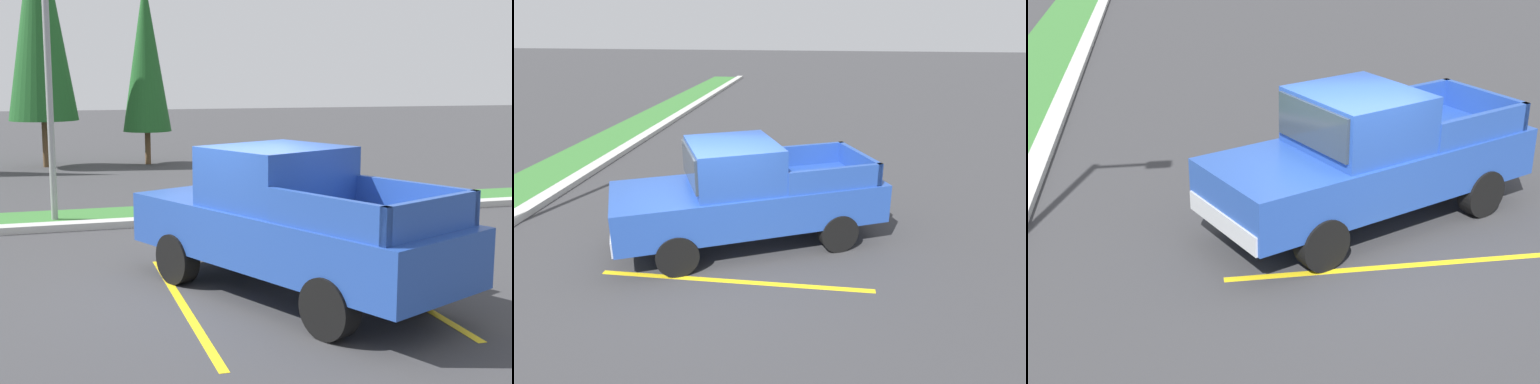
# 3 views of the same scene
# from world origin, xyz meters

# --- Properties ---
(ground_plane) EXTENTS (120.00, 120.00, 0.00)m
(ground_plane) POSITION_xyz_m (0.00, 0.00, 0.00)
(ground_plane) COLOR #38383A
(parking_line_near) EXTENTS (0.12, 4.80, 0.01)m
(parking_line_near) POSITION_xyz_m (-0.76, -0.45, 0.00)
(parking_line_near) COLOR yellow
(parking_line_near) RESTS_ON ground
(parking_line_far) EXTENTS (0.12, 4.80, 0.01)m
(parking_line_far) POSITION_xyz_m (2.34, -0.45, 0.00)
(parking_line_far) COLOR yellow
(parking_line_far) RESTS_ON ground
(pickup_truck_main) EXTENTS (3.91, 5.52, 2.10)m
(pickup_truck_main) POSITION_xyz_m (0.77, -0.41, 1.04)
(pickup_truck_main) COLOR black
(pickup_truck_main) RESTS_ON ground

